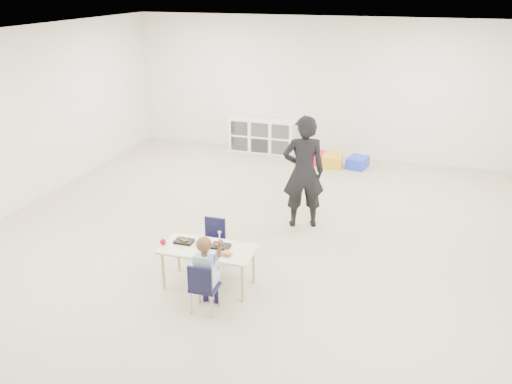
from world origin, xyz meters
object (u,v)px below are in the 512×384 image
(table, at_px, (209,267))
(cubby_shelf, at_px, (262,136))
(child, at_px, (204,272))
(chair_near, at_px, (205,286))
(adult, at_px, (304,172))

(table, xyz_separation_m, cubby_shelf, (-1.03, 5.42, 0.09))
(cubby_shelf, bearing_deg, child, -78.59)
(chair_near, height_order, cubby_shelf, cubby_shelf)
(table, xyz_separation_m, chair_near, (0.16, -0.49, 0.05))
(adult, bearing_deg, child, 58.61)
(table, distance_m, chair_near, 0.52)
(child, distance_m, adult, 2.61)
(chair_near, relative_size, adult, 0.36)
(table, distance_m, child, 0.57)
(table, relative_size, cubby_shelf, 0.80)
(table, xyz_separation_m, adult, (0.66, 2.05, 0.58))
(table, relative_size, adult, 0.67)
(adult, bearing_deg, chair_near, 58.61)
(table, height_order, child, child)
(chair_near, bearing_deg, cubby_shelf, 100.07)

